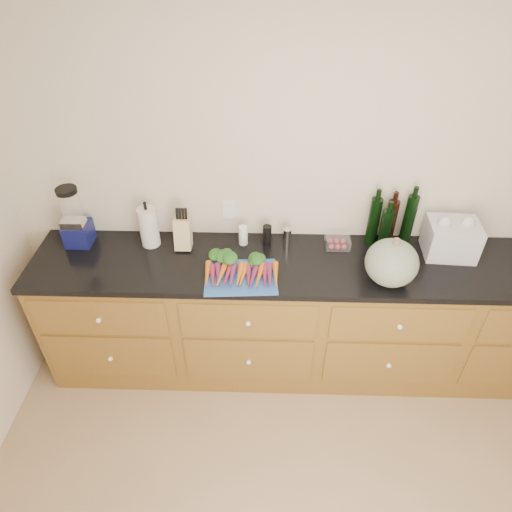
{
  "coord_description": "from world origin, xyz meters",
  "views": [
    {
      "loc": [
        -0.35,
        -0.9,
        2.72
      ],
      "look_at": [
        -0.41,
        1.2,
        1.06
      ],
      "focal_mm": 32.0,
      "sensor_mm": 36.0,
      "label": 1
    }
  ],
  "objects_px": {
    "squash": "(392,263)",
    "blender_appliance": "(75,220)",
    "knife_block": "(183,233)",
    "carrots": "(241,270)",
    "cutting_board": "(241,277)",
    "tomato_box": "(337,242)",
    "paper_towel": "(149,227)"
  },
  "relations": [
    {
      "from": "knife_block",
      "to": "tomato_box",
      "type": "distance_m",
      "value": 0.99
    },
    {
      "from": "paper_towel",
      "to": "cutting_board",
      "type": "bearing_deg",
      "value": -28.03
    },
    {
      "from": "carrots",
      "to": "paper_towel",
      "type": "relative_size",
      "value": 1.64
    },
    {
      "from": "cutting_board",
      "to": "tomato_box",
      "type": "distance_m",
      "value": 0.69
    },
    {
      "from": "knife_block",
      "to": "carrots",
      "type": "bearing_deg",
      "value": -34.82
    },
    {
      "from": "carrots",
      "to": "squash",
      "type": "distance_m",
      "value": 0.87
    },
    {
      "from": "blender_appliance",
      "to": "carrots",
      "type": "bearing_deg",
      "value": -14.93
    },
    {
      "from": "carrots",
      "to": "knife_block",
      "type": "xyz_separation_m",
      "value": [
        -0.38,
        0.27,
        0.07
      ]
    },
    {
      "from": "cutting_board",
      "to": "tomato_box",
      "type": "bearing_deg",
      "value": 28.64
    },
    {
      "from": "blender_appliance",
      "to": "cutting_board",
      "type": "bearing_deg",
      "value": -16.63
    },
    {
      "from": "squash",
      "to": "knife_block",
      "type": "distance_m",
      "value": 1.28
    },
    {
      "from": "cutting_board",
      "to": "blender_appliance",
      "type": "height_order",
      "value": "blender_appliance"
    },
    {
      "from": "paper_towel",
      "to": "tomato_box",
      "type": "height_order",
      "value": "paper_towel"
    },
    {
      "from": "paper_towel",
      "to": "tomato_box",
      "type": "bearing_deg",
      "value": 0.48
    },
    {
      "from": "carrots",
      "to": "tomato_box",
      "type": "relative_size",
      "value": 2.83
    },
    {
      "from": "carrots",
      "to": "knife_block",
      "type": "bearing_deg",
      "value": 145.18
    },
    {
      "from": "knife_block",
      "to": "tomato_box",
      "type": "relative_size",
      "value": 1.32
    },
    {
      "from": "carrots",
      "to": "blender_appliance",
      "type": "xyz_separation_m",
      "value": [
        -1.06,
        0.28,
        0.14
      ]
    },
    {
      "from": "paper_towel",
      "to": "knife_block",
      "type": "relative_size",
      "value": 1.3
    },
    {
      "from": "carrots",
      "to": "blender_appliance",
      "type": "relative_size",
      "value": 1.08
    },
    {
      "from": "squash",
      "to": "tomato_box",
      "type": "distance_m",
      "value": 0.43
    },
    {
      "from": "squash",
      "to": "knife_block",
      "type": "height_order",
      "value": "squash"
    },
    {
      "from": "squash",
      "to": "blender_appliance",
      "type": "bearing_deg",
      "value": 170.67
    },
    {
      "from": "blender_appliance",
      "to": "tomato_box",
      "type": "height_order",
      "value": "blender_appliance"
    },
    {
      "from": "cutting_board",
      "to": "carrots",
      "type": "xyz_separation_m",
      "value": [
        0.0,
        0.03,
        0.03
      ]
    },
    {
      "from": "carrots",
      "to": "paper_towel",
      "type": "height_order",
      "value": "paper_towel"
    },
    {
      "from": "cutting_board",
      "to": "squash",
      "type": "relative_size",
      "value": 1.4
    },
    {
      "from": "blender_appliance",
      "to": "knife_block",
      "type": "relative_size",
      "value": 1.98
    },
    {
      "from": "blender_appliance",
      "to": "tomato_box",
      "type": "bearing_deg",
      "value": 0.42
    },
    {
      "from": "tomato_box",
      "to": "paper_towel",
      "type": "bearing_deg",
      "value": -179.52
    },
    {
      "from": "carrots",
      "to": "knife_block",
      "type": "relative_size",
      "value": 2.14
    },
    {
      "from": "cutting_board",
      "to": "tomato_box",
      "type": "relative_size",
      "value": 2.75
    }
  ]
}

